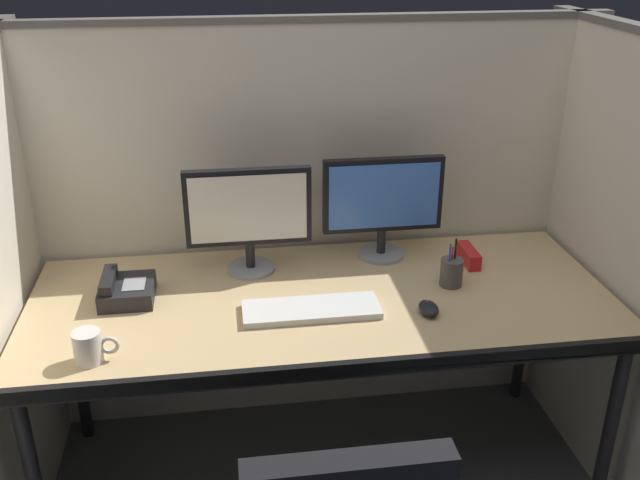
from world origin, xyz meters
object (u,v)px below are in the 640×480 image
Objects in this scene: coffee_mug at (89,347)px; desk_phone at (125,290)px; desk at (323,311)px; monitor_right at (383,201)px; red_stapler at (469,256)px; monitor_left at (248,213)px; pen_cup at (451,272)px; computer_mouse at (429,308)px; keyboard_main at (311,310)px.

coffee_mug is 0.36m from desk_phone.
desk is 4.42× the size of monitor_right.
monitor_left is at bearing 176.09° from red_stapler.
desk is 0.45m from pen_cup.
pen_cup is (0.13, 0.17, 0.03)m from computer_mouse.
monitor_left is 0.71m from coffee_mug.
coffee_mug is 0.66× the size of desk_phone.
monitor_right reaches higher than computer_mouse.
desk_phone reaches higher than computer_mouse.
keyboard_main is at bearing -155.82° from red_stapler.
red_stapler is at bearing 53.48° from computer_mouse.
keyboard_main is 0.66m from red_stapler.
desk is at bearing -161.73° from red_stapler.
desk_phone is at bearing -167.32° from monitor_right.
coffee_mug is (-0.47, -0.50, -0.17)m from monitor_left.
red_stapler is (0.56, 0.18, 0.08)m from desk.
pen_cup reaches higher than keyboard_main.
pen_cup is (0.66, -0.21, -0.17)m from monitor_left.
coffee_mug is (-1.13, -0.29, -0.00)m from pen_cup.
coffee_mug is 0.84× the size of red_stapler.
pen_cup is 0.88× the size of desk_phone.
desk is at bearing -46.96° from monitor_left.
monitor_left is at bearing -174.17° from monitor_right.
monitor_right reaches higher than desk.
monitor_left is 0.80m from red_stapler.
keyboard_main is at bearing -166.63° from pen_cup.
keyboard_main is (-0.31, -0.37, -0.20)m from monitor_right.
desk_phone is 1.27× the size of red_stapler.
red_stapler is at bearing 24.18° from keyboard_main.
keyboard_main is at bearing -119.34° from desk.
computer_mouse is (0.06, -0.43, -0.20)m from monitor_right.
keyboard_main is 0.61m from desk_phone.
pen_cup is at bearing -3.02° from desk_phone.
keyboard_main is (-0.05, -0.09, 0.06)m from desk.
desk_phone is at bearing -159.81° from monitor_left.
computer_mouse is (0.36, -0.06, 0.01)m from keyboard_main.
computer_mouse is 0.22m from pen_cup.
coffee_mug is 1.33m from red_stapler.
pen_cup is at bearing 3.66° from desk.
keyboard_main is 2.87× the size of red_stapler.
red_stapler is (1.25, 0.45, -0.02)m from coffee_mug.
keyboard_main is 0.37m from computer_mouse.
coffee_mug reaches higher than desk_phone.
monitor_left is 0.71m from pen_cup.
keyboard_main is 3.41× the size of coffee_mug.
desk is 0.12m from keyboard_main.
monitor_right is at bearing 125.37° from pen_cup.
monitor_left reaches higher than computer_mouse.
monitor_left is 2.87× the size of red_stapler.
desk_phone is (-0.63, 0.08, 0.08)m from desk.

